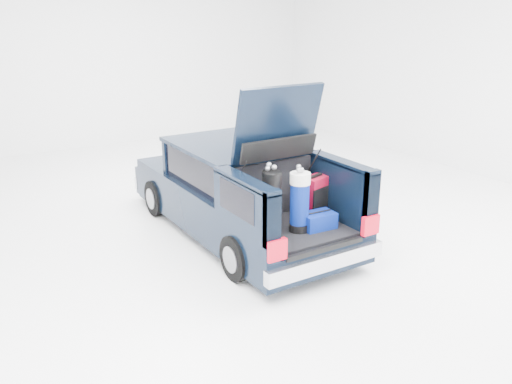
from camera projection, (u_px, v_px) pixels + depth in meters
ground at (240, 233)px, 8.68m from camera, size 14.00×14.00×0.00m
car at (236, 191)px, 8.55m from camera, size 1.87×4.65×2.47m
red_suitcase at (315, 197)px, 7.62m from camera, size 0.42×0.34×0.62m
black_golf_bag at (271, 201)px, 7.08m from camera, size 0.30×0.33×0.92m
blue_golf_bag at (300, 201)px, 7.09m from camera, size 0.34×0.34×0.91m
blue_duffel at (318, 220)px, 7.27m from camera, size 0.47×0.32×0.24m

